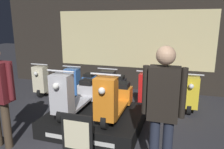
{
  "coord_description": "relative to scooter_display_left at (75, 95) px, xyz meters",
  "views": [
    {
      "loc": [
        1.42,
        -2.45,
        2.08
      ],
      "look_at": [
        -0.04,
        2.22,
        0.89
      ],
      "focal_mm": 35.0,
      "sensor_mm": 36.0,
      "label": 1
    }
  ],
  "objects": [
    {
      "name": "shop_wall_back",
      "position": [
        0.51,
        2.85,
        0.93
      ],
      "size": [
        8.64,
        0.09,
        3.2
      ],
      "color": "#28231E",
      "rests_on": "ground_plane"
    },
    {
      "name": "display_platform",
      "position": [
        0.41,
        0.08,
        -0.51
      ],
      "size": [
        1.82,
        1.6,
        0.31
      ],
      "color": "black",
      "rests_on": "ground_plane"
    },
    {
      "name": "scooter_display_left",
      "position": [
        0.0,
        0.0,
        0.0
      ],
      "size": [
        0.51,
        1.53,
        0.95
      ],
      "color": "black",
      "rests_on": "display_platform"
    },
    {
      "name": "scooter_display_right",
      "position": [
        0.82,
        0.0,
        0.0
      ],
      "size": [
        0.51,
        1.53,
        0.95
      ],
      "color": "black",
      "rests_on": "display_platform"
    },
    {
      "name": "scooter_backrow_0",
      "position": [
        -1.72,
        1.78,
        -0.31
      ],
      "size": [
        0.51,
        1.53,
        0.95
      ],
      "color": "black",
      "rests_on": "ground_plane"
    },
    {
      "name": "scooter_backrow_1",
      "position": [
        -0.73,
        1.78,
        -0.31
      ],
      "size": [
        0.51,
        1.53,
        0.95
      ],
      "color": "black",
      "rests_on": "ground_plane"
    },
    {
      "name": "scooter_backrow_2",
      "position": [
        0.25,
        1.78,
        -0.31
      ],
      "size": [
        0.51,
        1.53,
        0.95
      ],
      "color": "black",
      "rests_on": "ground_plane"
    },
    {
      "name": "scooter_backrow_3",
      "position": [
        1.24,
        1.78,
        -0.31
      ],
      "size": [
        0.51,
        1.53,
        0.95
      ],
      "color": "black",
      "rests_on": "ground_plane"
    },
    {
      "name": "scooter_backrow_4",
      "position": [
        2.22,
        1.78,
        -0.31
      ],
      "size": [
        0.51,
        1.53,
        0.95
      ],
      "color": "black",
      "rests_on": "ground_plane"
    },
    {
      "name": "person_right_browsing",
      "position": [
        1.78,
        -1.05,
        0.38
      ],
      "size": [
        0.54,
        0.23,
        1.8
      ],
      "color": "#232838",
      "rests_on": "ground_plane"
    },
    {
      "name": "price_sign_board",
      "position": [
        0.56,
        -1.04,
        -0.28
      ],
      "size": [
        0.5,
        0.04,
        0.76
      ],
      "color": "black",
      "rests_on": "ground_plane"
    }
  ]
}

